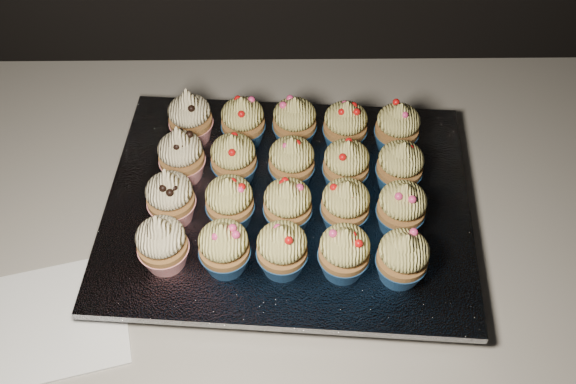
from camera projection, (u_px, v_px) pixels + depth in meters
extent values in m
cube|color=black|center=(291.00, 342.00, 1.28)|extent=(2.40, 0.60, 0.86)
cube|color=beige|center=(292.00, 203.00, 0.93)|extent=(2.44, 0.64, 0.04)
cube|color=white|center=(60.00, 319.00, 0.79)|extent=(0.19, 0.19, 0.00)
cube|color=black|center=(288.00, 210.00, 0.88)|extent=(0.48, 0.38, 0.02)
cube|color=silver|center=(288.00, 202.00, 0.87)|extent=(0.52, 0.42, 0.01)
cone|color=red|center=(165.00, 254.00, 0.79)|extent=(0.06, 0.06, 0.03)
ellipsoid|color=#FEE9B2|center=(160.00, 237.00, 0.76)|extent=(0.06, 0.06, 0.04)
cone|color=#FEE9B2|center=(157.00, 223.00, 0.74)|extent=(0.03, 0.03, 0.03)
cone|color=navy|center=(226.00, 258.00, 0.79)|extent=(0.06, 0.06, 0.03)
ellipsoid|color=#EFE079|center=(223.00, 240.00, 0.76)|extent=(0.06, 0.06, 0.04)
cone|color=#EFE079|center=(222.00, 229.00, 0.74)|extent=(0.03, 0.03, 0.02)
cone|color=navy|center=(282.00, 260.00, 0.79)|extent=(0.06, 0.06, 0.03)
ellipsoid|color=#EFE079|center=(282.00, 242.00, 0.76)|extent=(0.06, 0.06, 0.04)
cone|color=#EFE079|center=(282.00, 231.00, 0.74)|extent=(0.03, 0.03, 0.02)
cone|color=navy|center=(343.00, 263.00, 0.78)|extent=(0.06, 0.06, 0.03)
ellipsoid|color=#EFE079|center=(345.00, 245.00, 0.75)|extent=(0.06, 0.06, 0.04)
cone|color=#EFE079|center=(346.00, 234.00, 0.74)|extent=(0.03, 0.03, 0.02)
cone|color=navy|center=(400.00, 268.00, 0.78)|extent=(0.06, 0.06, 0.03)
ellipsoid|color=#EFE079|center=(404.00, 250.00, 0.75)|extent=(0.06, 0.06, 0.04)
cone|color=#EFE079|center=(407.00, 239.00, 0.73)|extent=(0.03, 0.03, 0.02)
cone|color=red|center=(173.00, 209.00, 0.84)|extent=(0.06, 0.06, 0.03)
ellipsoid|color=#FEE9B2|center=(169.00, 191.00, 0.81)|extent=(0.06, 0.06, 0.04)
cone|color=#FEE9B2|center=(166.00, 176.00, 0.79)|extent=(0.03, 0.03, 0.03)
cone|color=navy|center=(231.00, 213.00, 0.83)|extent=(0.06, 0.06, 0.03)
ellipsoid|color=#EFE079|center=(229.00, 194.00, 0.80)|extent=(0.06, 0.06, 0.04)
cone|color=#EFE079|center=(227.00, 183.00, 0.79)|extent=(0.03, 0.03, 0.02)
cone|color=navy|center=(288.00, 216.00, 0.83)|extent=(0.06, 0.06, 0.03)
ellipsoid|color=#EFE079|center=(288.00, 198.00, 0.80)|extent=(0.06, 0.06, 0.04)
cone|color=#EFE079|center=(288.00, 186.00, 0.78)|extent=(0.03, 0.03, 0.02)
cone|color=navy|center=(344.00, 216.00, 0.83)|extent=(0.06, 0.06, 0.03)
ellipsoid|color=#EFE079|center=(346.00, 198.00, 0.80)|extent=(0.06, 0.06, 0.04)
cone|color=#EFE079|center=(347.00, 186.00, 0.78)|extent=(0.03, 0.03, 0.02)
cone|color=navy|center=(399.00, 219.00, 0.83)|extent=(0.06, 0.06, 0.03)
ellipsoid|color=#EFE079|center=(403.00, 200.00, 0.80)|extent=(0.06, 0.06, 0.04)
cone|color=#EFE079|center=(406.00, 189.00, 0.78)|extent=(0.03, 0.03, 0.02)
cone|color=red|center=(184.00, 168.00, 0.88)|extent=(0.06, 0.06, 0.03)
ellipsoid|color=#FEE9B2|center=(180.00, 149.00, 0.85)|extent=(0.06, 0.06, 0.04)
cone|color=#FEE9B2|center=(177.00, 134.00, 0.83)|extent=(0.03, 0.03, 0.03)
cone|color=navy|center=(235.00, 170.00, 0.88)|extent=(0.06, 0.06, 0.03)
ellipsoid|color=#EFE079|center=(233.00, 151.00, 0.85)|extent=(0.06, 0.06, 0.04)
cone|color=#EFE079|center=(232.00, 139.00, 0.83)|extent=(0.03, 0.03, 0.02)
cone|color=navy|center=(291.00, 173.00, 0.88)|extent=(0.06, 0.06, 0.03)
ellipsoid|color=#EFE079|center=(292.00, 154.00, 0.85)|extent=(0.06, 0.06, 0.04)
cone|color=#EFE079|center=(292.00, 142.00, 0.83)|extent=(0.03, 0.03, 0.02)
cone|color=navy|center=(345.00, 176.00, 0.87)|extent=(0.06, 0.06, 0.03)
ellipsoid|color=#EFE079|center=(347.00, 157.00, 0.84)|extent=(0.06, 0.06, 0.04)
cone|color=#EFE079|center=(348.00, 145.00, 0.83)|extent=(0.03, 0.03, 0.02)
cone|color=navy|center=(398.00, 178.00, 0.87)|extent=(0.06, 0.06, 0.03)
ellipsoid|color=#EFE079|center=(401.00, 159.00, 0.84)|extent=(0.06, 0.06, 0.04)
cone|color=#EFE079|center=(404.00, 147.00, 0.82)|extent=(0.03, 0.03, 0.02)
cone|color=red|center=(192.00, 130.00, 0.93)|extent=(0.06, 0.06, 0.03)
ellipsoid|color=#FEE9B2|center=(189.00, 111.00, 0.90)|extent=(0.06, 0.06, 0.04)
cone|color=#FEE9B2|center=(187.00, 96.00, 0.88)|extent=(0.03, 0.03, 0.03)
cone|color=navy|center=(244.00, 133.00, 0.92)|extent=(0.06, 0.06, 0.03)
ellipsoid|color=#EFE079|center=(242.00, 114.00, 0.90)|extent=(0.06, 0.06, 0.04)
cone|color=#EFE079|center=(241.00, 102.00, 0.88)|extent=(0.03, 0.03, 0.02)
cone|color=navy|center=(294.00, 133.00, 0.92)|extent=(0.06, 0.06, 0.03)
ellipsoid|color=#EFE079|center=(295.00, 114.00, 0.89)|extent=(0.06, 0.06, 0.04)
cone|color=#EFE079|center=(295.00, 102.00, 0.88)|extent=(0.03, 0.03, 0.02)
cone|color=navy|center=(344.00, 137.00, 0.92)|extent=(0.06, 0.06, 0.03)
ellipsoid|color=#EFE079|center=(346.00, 118.00, 0.89)|extent=(0.06, 0.06, 0.04)
cone|color=#EFE079|center=(347.00, 106.00, 0.87)|extent=(0.03, 0.03, 0.02)
cone|color=navy|center=(395.00, 139.00, 0.92)|extent=(0.06, 0.06, 0.03)
ellipsoid|color=#EFE079|center=(399.00, 120.00, 0.89)|extent=(0.06, 0.06, 0.04)
cone|color=#EFE079|center=(401.00, 108.00, 0.87)|extent=(0.03, 0.03, 0.02)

